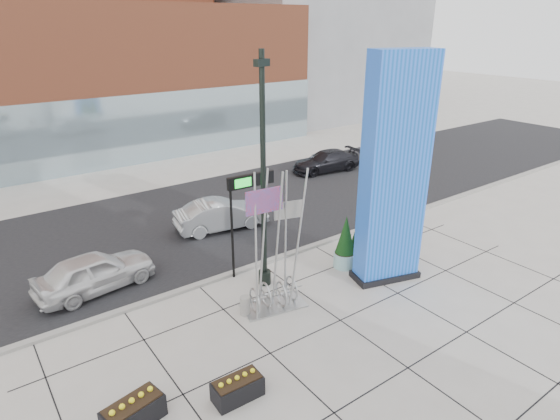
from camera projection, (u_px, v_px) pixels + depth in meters
ground at (300, 317)px, 16.63m from camera, size 160.00×160.00×0.00m
street_asphalt at (181, 224)px, 24.13m from camera, size 80.00×12.00×0.02m
curb_edge at (241, 270)px, 19.61m from camera, size 80.00×0.30×0.12m
tower_podium at (91, 82)px, 35.38m from camera, size 34.00×10.00×11.00m
tower_glass_front at (117, 132)px, 32.90m from camera, size 34.00×0.60×5.00m
building_grey_parking at (307, 28)px, 51.40m from camera, size 20.00×18.00×18.00m
blue_pylon at (394, 177)px, 17.61m from camera, size 2.89×1.88×8.90m
lamp_post at (264, 198)px, 17.37m from camera, size 0.59×0.49×8.92m
public_art_sculpture at (274, 273)px, 16.72m from camera, size 2.49×1.57×5.27m
concrete_bollard at (245, 306)px, 16.64m from camera, size 0.37×0.37×0.71m
overhead_street_sign at (247, 189)px, 18.24m from camera, size 2.01×0.29×4.27m
round_planter_east at (359, 240)px, 20.09m from camera, size 0.88×0.88×2.20m
round_planter_mid at (359, 239)px, 20.09m from camera, size 0.91×0.91×2.28m
round_planter_west at (345, 243)px, 19.63m from camera, size 0.93×0.93×2.33m
box_planter_north at (237, 388)px, 12.93m from camera, size 1.40×0.73×0.76m
box_planter_south at (133, 412)px, 12.08m from camera, size 1.66×1.07×0.84m
car_white_west at (95, 272)px, 18.03m from camera, size 4.73×2.41×1.54m
car_silver_mid at (221, 215)px, 23.39m from camera, size 4.79×2.27×1.52m
car_dark_east at (326, 161)px, 32.48m from camera, size 5.11×2.66×1.41m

